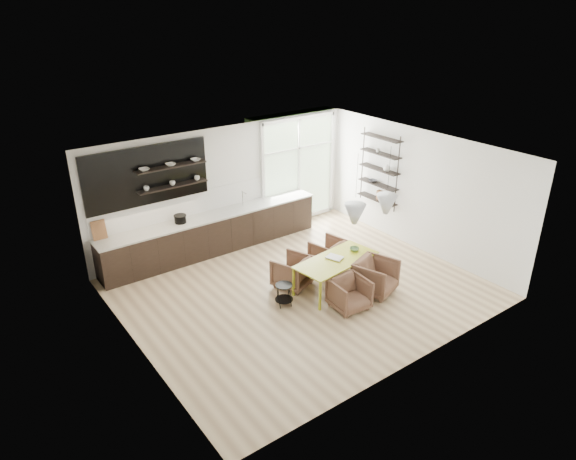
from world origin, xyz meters
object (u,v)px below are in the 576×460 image
at_px(dining_table, 336,261).
at_px(armchair_front_left, 349,294).
at_px(armchair_front_right, 376,277).
at_px(armchair_back_left, 292,271).
at_px(wire_stool, 284,292).
at_px(armchair_back_right, 328,253).

relative_size(dining_table, armchair_front_left, 2.73).
xyz_separation_m(dining_table, armchair_front_right, (0.54, -0.63, -0.26)).
distance_m(armchair_back_left, armchair_front_right, 1.73).
bearing_deg(dining_table, wire_stool, 168.52).
height_order(armchair_back_right, armchair_front_left, armchair_back_right).
bearing_deg(armchair_front_left, armchair_back_right, 67.71).
bearing_deg(armchair_back_left, armchair_front_left, 83.73).
distance_m(dining_table, armchair_front_right, 0.87).
bearing_deg(armchair_back_right, wire_stool, 10.78).
bearing_deg(armchair_front_right, wire_stool, 138.91).
relative_size(armchair_back_left, armchair_front_right, 0.93).
height_order(armchair_back_left, armchair_front_left, armchair_back_left).
height_order(armchair_front_right, wire_stool, armchair_front_right).
bearing_deg(wire_stool, armchair_back_right, 22.50).
distance_m(dining_table, armchair_back_right, 1.01).
distance_m(armchair_back_right, armchair_front_right, 1.45).
distance_m(armchair_back_left, armchair_front_left, 1.41).
xyz_separation_m(armchair_back_right, armchair_front_left, (-0.80, -1.58, -0.00)).
bearing_deg(armchair_front_right, armchair_back_left, 115.22).
relative_size(armchair_front_left, wire_stool, 1.53).
xyz_separation_m(armchair_back_left, armchair_front_right, (1.22, -1.23, 0.03)).
relative_size(armchair_back_left, wire_stool, 1.60).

